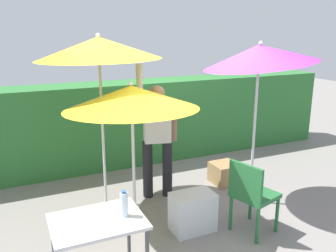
{
  "coord_description": "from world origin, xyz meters",
  "views": [
    {
      "loc": [
        -1.86,
        -3.8,
        2.32
      ],
      "look_at": [
        0.0,
        0.3,
        1.1
      ],
      "focal_mm": 38.23,
      "sensor_mm": 36.0,
      "label": 1
    }
  ],
  "objects": [
    {
      "name": "cooler_box",
      "position": [
        -0.02,
        -0.45,
        0.23
      ],
      "size": [
        0.5,
        0.33,
        0.47
      ],
      "primitive_type": "cube",
      "color": "silver",
      "rests_on": "ground_plane"
    },
    {
      "name": "umbrella_rainbow",
      "position": [
        -0.6,
        -0.02,
        1.58
      ],
      "size": [
        1.55,
        1.56,
        1.76
      ],
      "color": "silver",
      "rests_on": "ground_plane"
    },
    {
      "name": "umbrella_orange",
      "position": [
        -0.78,
        0.65,
        2.09
      ],
      "size": [
        1.57,
        1.57,
        2.28
      ],
      "color": "silver",
      "rests_on": "ground_plane"
    },
    {
      "name": "folding_table",
      "position": [
        -1.27,
        -1.01,
        0.63
      ],
      "size": [
        0.8,
        0.6,
        0.72
      ],
      "color": "#4C4C51",
      "rests_on": "ground_plane"
    },
    {
      "name": "ground_plane",
      "position": [
        0.0,
        0.0,
        0.0
      ],
      "size": [
        24.0,
        24.0,
        0.0
      ],
      "primitive_type": "plane",
      "color": "gray"
    },
    {
      "name": "bottle_water",
      "position": [
        -1.03,
        -1.04,
        0.83
      ],
      "size": [
        0.07,
        0.07,
        0.24
      ],
      "color": "silver",
      "rests_on": "folding_table"
    },
    {
      "name": "umbrella_yellow",
      "position": [
        1.05,
        -0.15,
        2.01
      ],
      "size": [
        1.45,
        1.43,
        2.25
      ],
      "color": "silver",
      "rests_on": "ground_plane"
    },
    {
      "name": "chair_plastic",
      "position": [
        0.56,
        -0.78,
        0.51
      ],
      "size": [
        0.54,
        0.54,
        0.89
      ],
      "color": "#236633",
      "rests_on": "ground_plane"
    },
    {
      "name": "hedge_row",
      "position": [
        0.0,
        2.07,
        0.72
      ],
      "size": [
        8.0,
        0.7,
        1.44
      ],
      "primitive_type": "cube",
      "color": "#2D7033",
      "rests_on": "ground_plane"
    },
    {
      "name": "crate_cardboard",
      "position": [
        1.08,
        0.55,
        0.16
      ],
      "size": [
        0.38,
        0.4,
        0.31
      ],
      "primitive_type": "cube",
      "color": "#9E7A4C",
      "rests_on": "ground_plane"
    },
    {
      "name": "person_vendor",
      "position": [
        -0.04,
        0.56,
        0.93
      ],
      "size": [
        0.55,
        0.3,
        1.88
      ],
      "color": "black",
      "rests_on": "ground_plane"
    }
  ]
}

